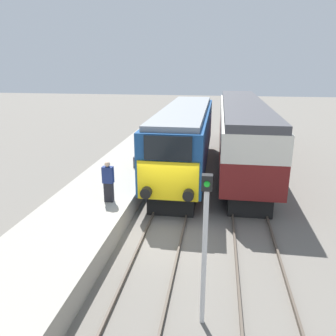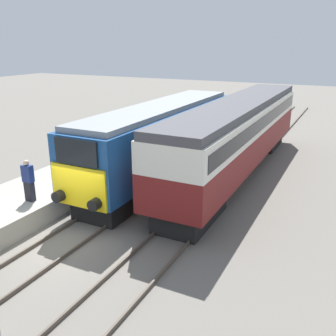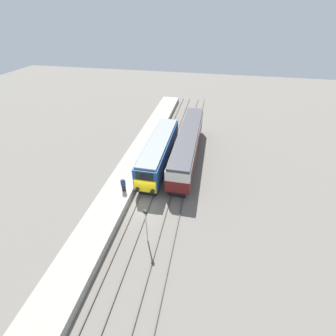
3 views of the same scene
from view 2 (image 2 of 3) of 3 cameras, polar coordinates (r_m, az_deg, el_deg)
The scene contains 8 objects.
ground_plane at distance 14.40m, azimuth -15.61°, elevation -10.92°, with size 120.00×120.00×0.00m, color slate.
platform_left at distance 21.90m, azimuth -8.34°, elevation 1.09°, with size 3.50×50.00×0.84m.
rails_near_track at distance 17.94m, azimuth -5.02°, elevation -3.96°, with size 1.51×60.00×0.14m.
rails_far_track at distance 16.54m, azimuth 5.14°, elevation -5.97°, with size 1.50×60.00×0.14m.
locomotive at distance 19.51m, azimuth -1.06°, elevation 4.52°, with size 2.70×13.69×3.94m.
passenger_carriage at distance 20.52m, azimuth 10.76°, elevation 5.65°, with size 2.75×17.31×4.05m.
person_on_platform at distance 15.91m, azimuth -20.50°, elevation -1.82°, with size 0.44×0.26×1.72m.
luggage_crate at distance 19.42m, azimuth -9.55°, elevation 0.98°, with size 0.70×0.56×0.60m.
Camera 2 is at (8.79, -9.06, 6.92)m, focal length 40.00 mm.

